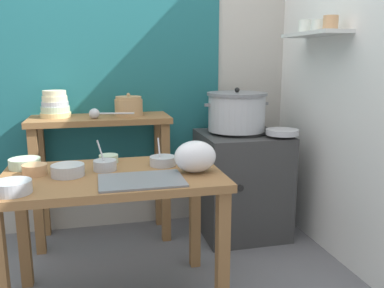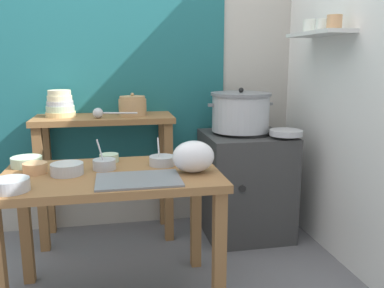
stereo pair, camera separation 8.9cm
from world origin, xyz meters
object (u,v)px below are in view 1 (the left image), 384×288
at_px(serving_tray, 141,180).
at_px(prep_bowl_3, 68,170).
at_px(bowl_stack_enamel, 55,105).
at_px(stove_block, 241,183).
at_px(plastic_bag, 195,157).
at_px(wide_pan, 282,132).
at_px(clay_pot, 129,106).
at_px(ladle, 96,114).
at_px(prep_table, 114,194).
at_px(prep_bowl_0, 35,169).
at_px(prep_bowl_5, 12,187).
at_px(steamer_pot, 237,112).
at_px(prep_bowl_2, 25,163).
at_px(prep_bowl_6, 105,165).
at_px(back_shelf_table, 102,148).
at_px(prep_bowl_4, 163,160).
at_px(prep_bowl_1, 109,158).

height_order(serving_tray, prep_bowl_3, prep_bowl_3).
bearing_deg(bowl_stack_enamel, prep_bowl_3, -82.00).
distance_m(stove_block, plastic_bag, 1.04).
height_order(plastic_bag, prep_bowl_3, plastic_bag).
height_order(bowl_stack_enamel, wide_pan, bowl_stack_enamel).
xyz_separation_m(clay_pot, ladle, (-0.22, -0.10, -0.03)).
xyz_separation_m(prep_table, prep_bowl_0, (-0.38, 0.07, 0.14)).
height_order(prep_table, prep_bowl_5, prep_bowl_5).
bearing_deg(prep_bowl_0, ladle, 64.84).
bearing_deg(ladle, serving_tray, -77.90).
distance_m(stove_block, ladle, 1.17).
height_order(stove_block, steamer_pot, steamer_pot).
distance_m(prep_bowl_0, prep_bowl_2, 0.16).
bearing_deg(prep_bowl_5, prep_bowl_3, 46.26).
xyz_separation_m(prep_table, clay_pot, (0.16, 0.84, 0.36)).
height_order(steamer_pot, prep_bowl_6, steamer_pot).
xyz_separation_m(prep_table, prep_bowl_2, (-0.45, 0.21, 0.14)).
distance_m(serving_tray, prep_bowl_3, 0.39).
height_order(stove_block, wide_pan, wide_pan).
relative_size(bowl_stack_enamel, prep_bowl_5, 1.27).
height_order(back_shelf_table, stove_block, back_shelf_table).
height_order(stove_block, prep_bowl_4, prep_bowl_4).
relative_size(prep_table, prep_bowl_5, 6.82).
bearing_deg(back_shelf_table, stove_block, -7.37).
relative_size(back_shelf_table, prep_bowl_3, 5.93).
height_order(serving_tray, prep_bowl_1, prep_bowl_1).
bearing_deg(ladle, prep_table, -84.75).
xyz_separation_m(back_shelf_table, plastic_bag, (0.46, -0.91, 0.12)).
relative_size(prep_table, prep_bowl_1, 10.37).
distance_m(stove_block, serving_tray, 1.26).
relative_size(back_shelf_table, prep_bowl_0, 7.98).
relative_size(back_shelf_table, wide_pan, 4.28).
bearing_deg(prep_bowl_5, wide_pan, 23.93).
bearing_deg(prep_table, prep_bowl_0, 169.60).
bearing_deg(ladle, back_shelf_table, 76.70).
bearing_deg(prep_bowl_6, wide_pan, 19.43).
height_order(back_shelf_table, prep_bowl_6, back_shelf_table).
height_order(stove_block, prep_bowl_5, stove_block).
relative_size(prep_bowl_1, prep_bowl_3, 0.66).
xyz_separation_m(ladle, prep_bowl_6, (0.03, -0.66, -0.18)).
relative_size(stove_block, prep_bowl_1, 7.35).
distance_m(prep_bowl_4, prep_bowl_6, 0.31).
xyz_separation_m(steamer_pot, prep_bowl_2, (-1.37, -0.52, -0.17)).
distance_m(prep_bowl_3, prep_bowl_4, 0.50).
xyz_separation_m(steamer_pot, prep_bowl_3, (-1.14, -0.72, -0.17)).
distance_m(ladle, prep_bowl_4, 0.75).
bearing_deg(steamer_pot, prep_bowl_5, -145.11).
height_order(bowl_stack_enamel, serving_tray, bowl_stack_enamel).
height_order(prep_table, steamer_pot, steamer_pot).
bearing_deg(prep_bowl_5, prep_bowl_1, 46.70).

